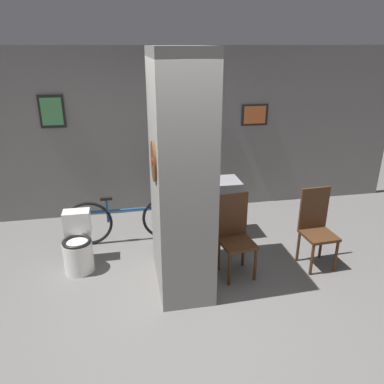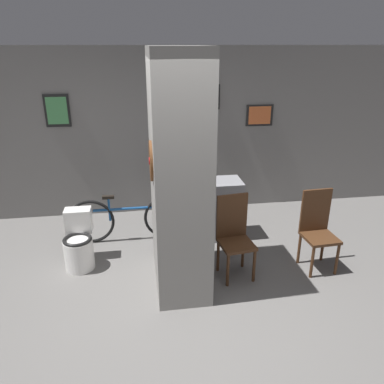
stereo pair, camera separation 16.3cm
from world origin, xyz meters
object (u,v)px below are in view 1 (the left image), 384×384
object	(u,v)px
chair_near_pillar	(235,233)
bottle_tall	(182,177)
chair_by_doorway	(316,225)
bicycle	(128,219)
toilet	(78,246)

from	to	relation	value
chair_near_pillar	bottle_tall	xyz separation A→B (m)	(-0.49, 0.89, 0.43)
chair_by_doorway	bicycle	xyz separation A→B (m)	(-2.28, 1.01, -0.19)
chair_by_doorway	bicycle	world-z (taller)	chair_by_doorway
chair_by_doorway	bicycle	distance (m)	2.50
chair_near_pillar	chair_by_doorway	xyz separation A→B (m)	(1.05, 0.01, 0.00)
chair_near_pillar	bicycle	xyz separation A→B (m)	(-1.24, 1.01, -0.19)
bicycle	chair_near_pillar	bearing A→B (deg)	-39.21
bottle_tall	chair_near_pillar	bearing A→B (deg)	-61.32
bicycle	bottle_tall	distance (m)	0.99
toilet	bottle_tall	world-z (taller)	bottle_tall
bicycle	bottle_tall	world-z (taller)	bottle_tall
chair_near_pillar	bottle_tall	bearing A→B (deg)	111.20
toilet	chair_by_doorway	world-z (taller)	chair_by_doorway
toilet	chair_by_doorway	bearing A→B (deg)	-8.49
chair_near_pillar	bicycle	distance (m)	1.61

